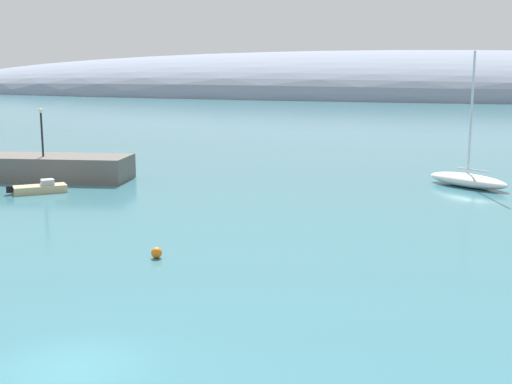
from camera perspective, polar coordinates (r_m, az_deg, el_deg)
water at (r=21.37m, az=-15.48°, el=-14.37°), size 600.00×600.00×0.00m
distant_ridge at (r=225.96m, az=10.09°, el=8.11°), size 365.83×87.57×29.32m
sailboat_white_mid_mooring at (r=53.05m, az=17.62°, el=1.06°), size 6.79×5.54×10.14m
motorboat_sand_foreground at (r=50.76m, az=-17.97°, el=0.31°), size 3.68×3.63×0.93m
mooring_buoy_orange at (r=32.07m, az=-8.50°, el=-5.15°), size 0.52×0.52×0.52m
harbor_lamp_post at (r=55.79m, az=-17.85°, el=5.35°), size 0.36×0.36×3.82m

